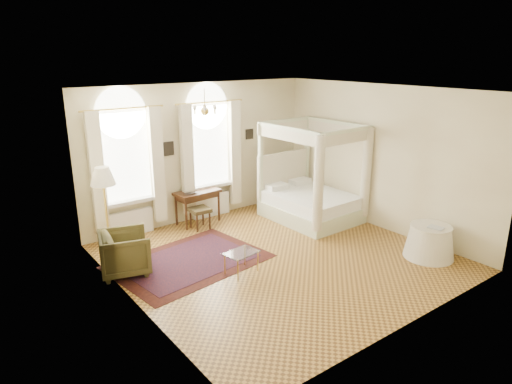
# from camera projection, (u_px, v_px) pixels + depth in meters

# --- Properties ---
(ground) EXTENTS (6.00, 6.00, 0.00)m
(ground) POSITION_uv_depth(u_px,v_px,m) (279.00, 257.00, 9.19)
(ground) COLOR #AA7A31
(ground) RESTS_ON ground
(room_walls) EXTENTS (6.00, 6.00, 6.00)m
(room_walls) POSITION_uv_depth(u_px,v_px,m) (280.00, 162.00, 8.61)
(room_walls) COLOR #F9EEBE
(room_walls) RESTS_ON ground
(window_left) EXTENTS (1.62, 0.27, 3.29)m
(window_left) POSITION_uv_depth(u_px,v_px,m) (127.00, 172.00, 9.86)
(window_left) COLOR white
(window_left) RESTS_ON room_walls
(window_right) EXTENTS (1.62, 0.27, 3.29)m
(window_right) POSITION_uv_depth(u_px,v_px,m) (210.00, 159.00, 11.07)
(window_right) COLOR white
(window_right) RESTS_ON room_walls
(chandelier) EXTENTS (0.51, 0.45, 0.50)m
(chandelier) POSITION_uv_depth(u_px,v_px,m) (205.00, 110.00, 8.74)
(chandelier) COLOR #B8973D
(chandelier) RESTS_ON room_walls
(wall_pictures) EXTENTS (2.54, 0.03, 0.39)m
(wall_pictures) POSITION_uv_depth(u_px,v_px,m) (204.00, 142.00, 10.96)
(wall_pictures) COLOR black
(wall_pictures) RESTS_ON room_walls
(canopy_bed) EXTENTS (1.84, 2.23, 2.36)m
(canopy_bed) POSITION_uv_depth(u_px,v_px,m) (311.00, 198.00, 11.19)
(canopy_bed) COLOR beige
(canopy_bed) RESTS_ON ground
(nightstand) EXTENTS (0.49, 0.45, 0.65)m
(nightstand) POSITION_uv_depth(u_px,v_px,m) (287.00, 190.00, 12.61)
(nightstand) COLOR #361A0E
(nightstand) RESTS_ON ground
(nightstand_lamp) EXTENTS (0.30, 0.30, 0.44)m
(nightstand_lamp) POSITION_uv_depth(u_px,v_px,m) (290.00, 169.00, 12.35)
(nightstand_lamp) COLOR #B8973D
(nightstand_lamp) RESTS_ON nightstand
(writing_desk) EXTENTS (1.11, 0.64, 0.80)m
(writing_desk) POSITION_uv_depth(u_px,v_px,m) (197.00, 196.00, 10.88)
(writing_desk) COLOR #361A0E
(writing_desk) RESTS_ON ground
(laptop) EXTENTS (0.34, 0.22, 0.03)m
(laptop) POSITION_uv_depth(u_px,v_px,m) (190.00, 193.00, 10.65)
(laptop) COLOR black
(laptop) RESTS_ON writing_desk
(stool) EXTENTS (0.46, 0.46, 0.51)m
(stool) POSITION_uv_depth(u_px,v_px,m) (200.00, 211.00, 10.59)
(stool) COLOR #42351C
(stool) RESTS_ON ground
(armchair) EXTENTS (1.09, 1.08, 0.81)m
(armchair) POSITION_uv_depth(u_px,v_px,m) (125.00, 253.00, 8.45)
(armchair) COLOR #413A1C
(armchair) RESTS_ON ground
(coffee_table) EXTENTS (0.67, 0.52, 0.42)m
(coffee_table) POSITION_uv_depth(u_px,v_px,m) (241.00, 254.00, 8.45)
(coffee_table) COLOR white
(coffee_table) RESTS_ON ground
(floor_lamp) EXTENTS (0.48, 0.48, 1.87)m
(floor_lamp) POSITION_uv_depth(u_px,v_px,m) (103.00, 181.00, 8.75)
(floor_lamp) COLOR #B8973D
(floor_lamp) RESTS_ON ground
(oriental_rug) EXTENTS (3.13, 2.44, 0.01)m
(oriental_rug) POSITION_uv_depth(u_px,v_px,m) (189.00, 261.00, 9.01)
(oriental_rug) COLOR #461910
(oriental_rug) RESTS_ON ground
(side_table) EXTENTS (0.98, 0.98, 0.67)m
(side_table) POSITION_uv_depth(u_px,v_px,m) (430.00, 242.00, 9.13)
(side_table) COLOR white
(side_table) RESTS_ON ground
(book) EXTENTS (0.25, 0.31, 0.03)m
(book) POSITION_uv_depth(u_px,v_px,m) (434.00, 229.00, 8.82)
(book) COLOR black
(book) RESTS_ON side_table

